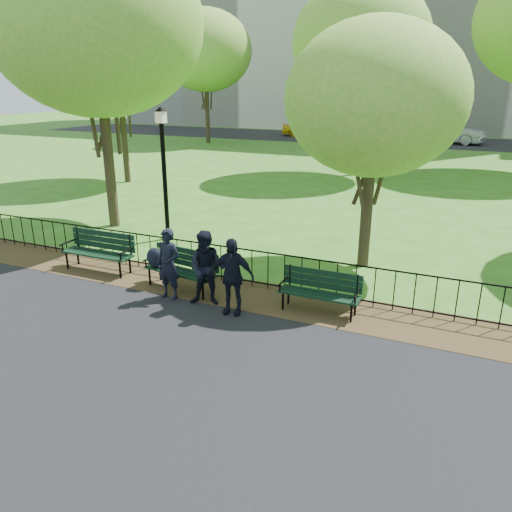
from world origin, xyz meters
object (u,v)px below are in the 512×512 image
at_px(tree_far_w, 205,51).
at_px(person_right, 232,276).
at_px(tree_near_e, 375,99).
at_px(lamppost, 164,170).
at_px(tree_far_c, 361,41).
at_px(tree_mid_w, 118,58).
at_px(park_bench_main, 170,261).
at_px(park_bench_left_a, 100,247).
at_px(taxi, 307,127).
at_px(person_mid, 207,268).
at_px(person_left, 169,264).
at_px(sedan_silver, 450,132).
at_px(park_bench_right_a, 321,287).
at_px(tree_near_w, 95,23).

relative_size(tree_far_w, person_right, 6.09).
relative_size(tree_near_e, person_right, 3.73).
distance_m(lamppost, tree_far_w, 25.93).
height_order(tree_far_c, tree_far_w, tree_far_w).
relative_size(tree_mid_w, tree_far_c, 0.87).
distance_m(park_bench_main, tree_far_w, 29.95).
relative_size(park_bench_left_a, tree_near_e, 0.32).
distance_m(tree_far_c, taxi, 20.53).
bearing_deg(person_mid, taxi, 87.31).
relative_size(tree_far_c, person_left, 5.83).
bearing_deg(tree_mid_w, tree_far_w, 106.00).
relative_size(park_bench_main, sedan_silver, 0.37).
height_order(park_bench_main, tree_mid_w, tree_mid_w).
xyz_separation_m(park_bench_main, park_bench_right_a, (3.50, 0.17, -0.10)).
xyz_separation_m(tree_near_e, tree_mid_w, (-12.80, 6.83, 1.37)).
xyz_separation_m(park_bench_right_a, person_right, (-1.62, -0.81, 0.27)).
relative_size(tree_near_e, tree_far_w, 0.61).
bearing_deg(park_bench_left_a, person_mid, -12.00).
relative_size(person_right, sedan_silver, 0.32).
xyz_separation_m(tree_far_w, person_left, (13.97, -26.48, -5.93)).
bearing_deg(tree_mid_w, park_bench_main, -48.00).
xyz_separation_m(tree_near_e, tree_far_w, (-17.34, 22.66, 2.61)).
xyz_separation_m(tree_near_w, tree_near_e, (8.34, -0.40, -1.99)).
distance_m(park_bench_main, tree_near_e, 6.04).
relative_size(tree_far_w, sedan_silver, 1.93).
height_order(tree_mid_w, person_left, tree_mid_w).
bearing_deg(lamppost, tree_far_c, 79.72).
distance_m(person_left, person_right, 1.57).
bearing_deg(taxi, tree_near_w, 165.62).
xyz_separation_m(park_bench_right_a, person_mid, (-2.27, -0.65, 0.28)).
bearing_deg(park_bench_left_a, tree_far_c, 80.86).
bearing_deg(tree_mid_w, tree_far_c, 33.86).
relative_size(park_bench_left_a, lamppost, 0.49).
distance_m(tree_far_w, sedan_silver, 19.64).
bearing_deg(park_bench_right_a, lamppost, 152.14).
xyz_separation_m(park_bench_main, park_bench_left_a, (-2.22, 0.22, -0.02)).
xyz_separation_m(park_bench_right_a, tree_mid_w, (-12.61, 9.95, 4.94)).
relative_size(park_bench_right_a, lamppost, 0.43).
distance_m(park_bench_left_a, tree_far_w, 28.81).
xyz_separation_m(park_bench_right_a, tree_far_w, (-17.15, 25.78, 6.18)).
relative_size(lamppost, person_left, 2.47).
height_order(park_bench_left_a, person_left, person_left).
distance_m(tree_mid_w, tree_far_w, 16.52).
distance_m(lamppost, person_mid, 5.16).
bearing_deg(tree_far_c, tree_near_e, -75.06).
bearing_deg(park_bench_left_a, person_right, -12.38).
bearing_deg(sedan_silver, person_left, -173.71).
distance_m(park_bench_right_a, person_left, 3.27).
height_order(tree_far_c, person_left, tree_far_c).
bearing_deg(tree_far_c, tree_far_w, 145.32).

